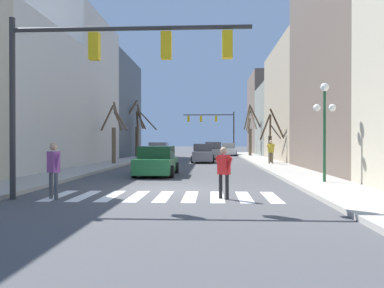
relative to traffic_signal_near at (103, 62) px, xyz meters
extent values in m
plane|color=#4C4C4F|center=(1.80, 2.35, -4.34)|extent=(240.00, 240.00, 0.00)
cube|color=#ADA89E|center=(-4.47, 2.35, -4.26)|extent=(2.57, 90.00, 0.15)
cube|color=#ADA89E|center=(8.06, 2.35, -4.26)|extent=(2.57, 90.00, 0.15)
cube|color=beige|center=(-8.76, 10.11, 0.03)|extent=(6.00, 9.65, 8.73)
cube|color=beige|center=(-8.76, 20.02, 1.83)|extent=(6.00, 10.16, 12.33)
cube|color=#515B66|center=(-8.76, 31.02, 1.32)|extent=(6.00, 11.86, 11.32)
cube|color=#66564C|center=(12.35, 10.88, 2.10)|extent=(6.00, 12.54, 12.88)
cube|color=tan|center=(12.35, 23.91, 1.03)|extent=(6.00, 13.53, 10.73)
cube|color=gray|center=(12.35, 35.27, 0.01)|extent=(6.00, 9.19, 8.69)
cube|color=#66564C|center=(12.35, 45.12, 1.60)|extent=(6.00, 10.51, 11.86)
cube|color=white|center=(-1.80, 0.90, -4.33)|extent=(0.45, 2.60, 0.01)
cube|color=white|center=(-0.90, 0.90, -4.33)|extent=(0.45, 2.60, 0.01)
cube|color=white|center=(0.00, 0.90, -4.33)|extent=(0.45, 2.60, 0.01)
cube|color=white|center=(0.90, 0.90, -4.33)|extent=(0.45, 2.60, 0.01)
cube|color=white|center=(1.80, 0.90, -4.33)|extent=(0.45, 2.60, 0.01)
cube|color=white|center=(2.70, 0.90, -4.33)|extent=(0.45, 2.60, 0.01)
cube|color=white|center=(3.60, 0.90, -4.33)|extent=(0.45, 2.60, 0.01)
cube|color=white|center=(4.50, 0.90, -4.33)|extent=(0.45, 2.60, 0.01)
cube|color=white|center=(5.40, 0.90, -4.33)|extent=(0.45, 2.60, 0.01)
cylinder|color=#2D2D2D|center=(-2.93, 0.00, -1.44)|extent=(0.18, 0.18, 5.79)
cylinder|color=#2D2D2D|center=(0.86, 0.00, 1.05)|extent=(7.58, 0.14, 0.14)
cube|color=yellow|center=(-0.28, 0.00, 0.50)|extent=(0.32, 0.28, 0.84)
cube|color=yellow|center=(2.00, 0.00, 0.50)|extent=(0.32, 0.28, 0.84)
cube|color=yellow|center=(3.89, 0.00, 0.50)|extent=(0.32, 0.28, 0.84)
cylinder|color=#2D2D2D|center=(6.52, 40.21, -1.37)|extent=(0.18, 0.18, 5.93)
cylinder|color=#2D2D2D|center=(3.04, 40.21, 1.19)|extent=(6.97, 0.14, 0.14)
cube|color=yellow|center=(4.08, 40.21, 0.64)|extent=(0.32, 0.28, 0.84)
cube|color=yellow|center=(1.99, 40.21, 0.64)|extent=(0.32, 0.28, 0.84)
cube|color=yellow|center=(0.25, 40.21, 0.64)|extent=(0.32, 0.28, 0.84)
cylinder|color=#1E4C2D|center=(8.18, 4.43, -2.28)|extent=(0.12, 0.12, 3.81)
sphere|color=white|center=(8.18, 4.43, -0.20)|extent=(0.36, 0.36, 0.36)
sphere|color=white|center=(7.86, 4.43, -1.06)|extent=(0.31, 0.31, 0.31)
sphere|color=white|center=(8.50, 4.43, -1.06)|extent=(0.31, 0.31, 0.31)
cube|color=white|center=(5.62, 37.73, -3.76)|extent=(1.81, 4.77, 0.80)
cube|color=gray|center=(5.62, 37.73, -3.03)|extent=(1.66, 2.48, 0.66)
cylinder|color=black|center=(4.70, 39.21, -4.02)|extent=(0.22, 0.64, 0.64)
cylinder|color=black|center=(6.54, 39.21, -4.02)|extent=(0.22, 0.64, 0.64)
cylinder|color=black|center=(4.70, 36.25, -4.02)|extent=(0.22, 0.64, 0.64)
cylinder|color=black|center=(6.54, 36.25, -4.02)|extent=(0.22, 0.64, 0.64)
cube|color=gray|center=(3.61, 27.70, -3.72)|extent=(1.74, 4.88, 0.89)
cube|color=#464648|center=(3.61, 27.70, -2.91)|extent=(1.60, 2.54, 0.73)
cylinder|color=black|center=(2.72, 29.21, -4.02)|extent=(0.22, 0.64, 0.64)
cylinder|color=black|center=(4.50, 29.21, -4.02)|extent=(0.22, 0.64, 0.64)
cylinder|color=black|center=(2.72, 26.19, -4.02)|extent=(0.22, 0.64, 0.64)
cylinder|color=black|center=(4.50, 26.19, -4.02)|extent=(0.22, 0.64, 0.64)
cube|color=gray|center=(2.68, 21.42, -3.76)|extent=(1.72, 4.67, 0.81)
cube|color=#464648|center=(2.68, 21.42, -3.03)|extent=(1.58, 2.43, 0.66)
cylinder|color=black|center=(1.80, 22.86, -4.02)|extent=(0.22, 0.64, 0.64)
cylinder|color=black|center=(3.56, 22.86, -4.02)|extent=(0.22, 0.64, 0.64)
cylinder|color=black|center=(1.80, 19.97, -4.02)|extent=(0.22, 0.64, 0.64)
cylinder|color=black|center=(3.56, 19.97, -4.02)|extent=(0.22, 0.64, 0.64)
cube|color=#236B38|center=(0.43, 8.64, -3.77)|extent=(1.89, 4.53, 0.78)
cube|color=#133A1E|center=(0.43, 8.64, -3.06)|extent=(1.74, 2.35, 0.64)
cylinder|color=black|center=(1.40, 7.24, -4.02)|extent=(0.22, 0.64, 0.64)
cylinder|color=black|center=(-0.53, 7.24, -4.02)|extent=(0.22, 0.64, 0.64)
cylinder|color=black|center=(1.40, 10.05, -4.02)|extent=(0.22, 0.64, 0.64)
cylinder|color=black|center=(-0.53, 10.05, -4.02)|extent=(0.22, 0.64, 0.64)
cube|color=silver|center=(-1.98, 26.64, -3.73)|extent=(1.90, 4.51, 0.87)
cube|color=slate|center=(-1.98, 26.64, -2.94)|extent=(1.75, 2.35, 0.71)
cylinder|color=black|center=(-2.95, 28.04, -4.02)|extent=(0.22, 0.64, 0.64)
cylinder|color=black|center=(-1.01, 28.04, -4.02)|extent=(0.22, 0.64, 0.64)
cylinder|color=black|center=(-2.95, 25.24, -4.02)|extent=(0.22, 0.64, 0.64)
cylinder|color=black|center=(-1.01, 25.24, -4.02)|extent=(0.22, 0.64, 0.64)
cylinder|color=black|center=(3.70, 0.54, -3.94)|extent=(0.12, 0.12, 0.79)
cylinder|color=black|center=(3.90, 0.34, -3.94)|extent=(0.12, 0.12, 0.79)
cube|color=red|center=(3.80, 0.44, -3.23)|extent=(0.43, 0.43, 0.62)
sphere|color=tan|center=(3.80, 0.44, -2.78)|extent=(0.22, 0.22, 0.22)
cylinder|color=red|center=(3.65, 0.60, -3.27)|extent=(0.25, 0.26, 0.60)
cylinder|color=red|center=(3.96, 0.28, -3.27)|extent=(0.25, 0.26, 0.60)
cylinder|color=#7A705B|center=(7.83, 17.18, -3.76)|extent=(0.13, 0.13, 0.85)
cylinder|color=#7A705B|center=(8.10, 17.34, -3.76)|extent=(0.13, 0.13, 0.85)
cube|color=gold|center=(7.97, 17.26, -3.00)|extent=(0.48, 0.42, 0.67)
sphere|color=beige|center=(7.97, 17.26, -2.51)|extent=(0.24, 0.24, 0.24)
cylinder|color=gold|center=(7.76, 17.13, -3.04)|extent=(0.30, 0.23, 0.65)
cylinder|color=gold|center=(8.17, 17.38, -3.04)|extent=(0.30, 0.23, 0.65)
cylinder|color=#4C4C51|center=(-1.55, 0.07, -3.91)|extent=(0.13, 0.13, 0.86)
cylinder|color=#4C4C51|center=(-1.79, 0.25, -3.91)|extent=(0.13, 0.13, 0.86)
cube|color=#9E4C93|center=(-1.67, 0.16, -3.14)|extent=(0.48, 0.44, 0.67)
sphere|color=tan|center=(-1.67, 0.16, -2.65)|extent=(0.24, 0.24, 0.24)
cylinder|color=#9E4C93|center=(-1.48, 0.01, -3.19)|extent=(0.29, 0.25, 0.65)
cylinder|color=#9E4C93|center=(-1.86, 0.31, -3.19)|extent=(0.29, 0.25, 0.65)
cylinder|color=brown|center=(-4.96, 30.19, -2.52)|extent=(0.38, 0.38, 3.34)
cylinder|color=brown|center=(-3.84, 30.11, -0.01)|extent=(2.35, 0.33, 2.46)
cylinder|color=brown|center=(-5.77, 29.75, 0.60)|extent=(1.78, 1.10, 3.18)
cylinder|color=brown|center=(-4.54, 30.57, -0.08)|extent=(1.02, 0.97, 2.08)
cylinder|color=brown|center=(-5.07, 31.04, -0.22)|extent=(0.40, 1.86, 2.26)
cylinder|color=brown|center=(-4.40, 29.19, 0.28)|extent=(1.20, 2.20, 2.90)
cylinder|color=brown|center=(8.10, 33.80, -2.57)|extent=(0.38, 0.38, 3.23)
cylinder|color=brown|center=(7.80, 33.02, 0.10)|extent=(0.72, 1.72, 2.69)
cylinder|color=brown|center=(7.80, 34.31, 0.50)|extent=(0.76, 1.18, 3.04)
cylinder|color=brown|center=(8.80, 34.00, 0.37)|extent=(1.59, 0.61, 2.89)
cylinder|color=brown|center=(8.37, 32.76, 0.06)|extent=(0.63, 2.23, 2.35)
cylinder|color=brown|center=(8.05, 34.42, -0.56)|extent=(0.30, 1.40, 1.86)
cylinder|color=brown|center=(-4.16, 17.09, -2.80)|extent=(0.31, 0.31, 2.77)
cylinder|color=brown|center=(-3.70, 16.65, -0.90)|extent=(0.98, 1.03, 1.52)
cylinder|color=brown|center=(-3.62, 16.90, -0.77)|extent=(1.24, 0.56, 1.84)
cylinder|color=brown|center=(-4.03, 17.68, -0.49)|extent=(0.40, 1.32, 2.21)
cylinder|color=brown|center=(-4.81, 17.56, -0.63)|extent=(1.38, 1.13, 2.04)
cylinder|color=#473828|center=(8.19, 19.10, -3.11)|extent=(0.28, 0.28, 2.15)
cylinder|color=#473828|center=(8.56, 18.70, -1.70)|extent=(0.77, 0.93, 1.22)
cylinder|color=#473828|center=(8.77, 19.30, -1.00)|extent=(1.30, 0.55, 2.44)
cylinder|color=#473828|center=(7.81, 19.26, -1.32)|extent=(0.89, 0.46, 2.14)
cylinder|color=#473828|center=(8.34, 19.98, -1.31)|extent=(0.40, 1.87, 2.07)
camera|label=1|loc=(3.39, -11.60, -2.48)|focal=35.00mm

